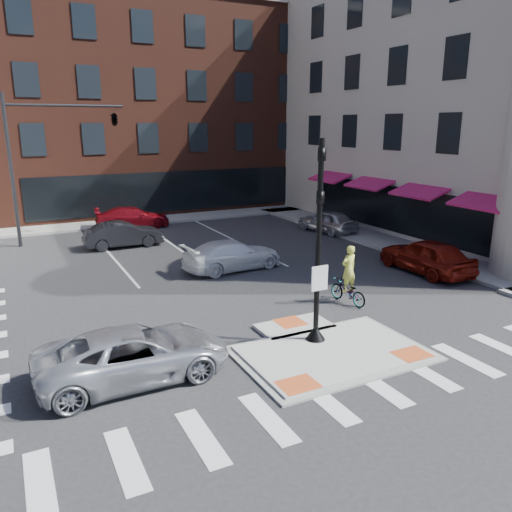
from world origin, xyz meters
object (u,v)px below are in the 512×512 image
red_sedan (426,256)px  cyclist (348,284)px  bg_car_dark (123,234)px  silver_suv (134,354)px  bg_car_red (132,217)px  white_pickup (233,255)px  bg_car_silver (328,221)px

red_sedan → cyclist: size_ratio=2.08×
bg_car_dark → silver_suv: bearing=168.9°
silver_suv → red_sedan: bearing=-75.5°
bg_car_dark → bg_car_red: bearing=-18.5°
red_sedan → white_pickup: red_sedan is taller
silver_suv → white_pickup: silver_suv is taller
bg_car_dark → bg_car_silver: size_ratio=1.02×
bg_car_dark → bg_car_red: size_ratio=0.91×
silver_suv → white_pickup: (6.44, 8.08, -0.01)m
bg_car_dark → cyclist: 13.72m
silver_suv → cyclist: 8.69m
silver_suv → cyclist: cyclist is taller
red_sedan → cyclist: (-5.50, -1.60, -0.04)m
bg_car_silver → bg_car_red: 12.38m
bg_car_silver → cyclist: bearing=48.8°
red_sedan → bg_car_dark: red_sedan is taller
red_sedan → cyclist: 5.73m
bg_car_red → silver_suv: bearing=174.5°
white_pickup → red_sedan: bearing=-125.8°
silver_suv → bg_car_red: size_ratio=1.08×
bg_car_silver → bg_car_dark: bearing=-18.8°
red_sedan → silver_suv: bearing=14.9°
red_sedan → white_pickup: size_ratio=0.98×
bg_car_red → cyclist: cyclist is taller
red_sedan → bg_car_silver: red_sedan is taller
silver_suv → red_sedan: size_ratio=1.09×
bg_car_dark → cyclist: size_ratio=1.89×
silver_suv → bg_car_dark: (2.93, 14.68, -0.01)m
red_sedan → cyclist: cyclist is taller
silver_suv → cyclist: (8.43, 2.11, 0.05)m
bg_car_red → red_sedan: bearing=-141.9°
white_pickup → bg_car_dark: size_ratio=1.12×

